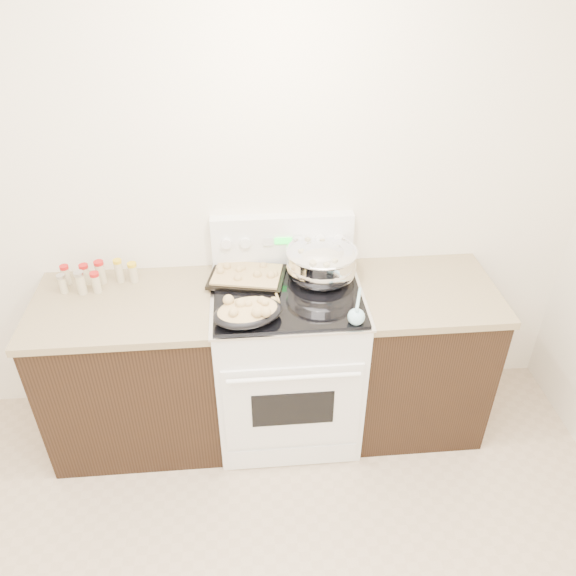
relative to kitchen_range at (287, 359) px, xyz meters
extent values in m
cube|color=white|center=(-0.35, 0.35, 0.86)|extent=(4.00, 0.05, 2.70)
cube|color=black|center=(-0.83, 0.01, -0.05)|extent=(0.90, 0.64, 0.88)
cube|color=brown|center=(-0.83, 0.01, 0.41)|extent=(0.93, 0.67, 0.04)
cube|color=black|center=(0.73, 0.01, -0.05)|extent=(0.70, 0.64, 0.88)
cube|color=brown|center=(0.73, 0.01, 0.41)|extent=(0.73, 0.67, 0.04)
cube|color=white|center=(0.00, 0.00, -0.03)|extent=(0.76, 0.66, 0.92)
cube|color=white|center=(0.00, -0.34, -0.04)|extent=(0.70, 0.01, 0.55)
cube|color=black|center=(0.00, -0.35, -0.04)|extent=(0.42, 0.01, 0.22)
cylinder|color=white|center=(0.00, -0.38, 0.21)|extent=(0.65, 0.02, 0.02)
cube|color=white|center=(0.00, -0.34, -0.41)|extent=(0.70, 0.01, 0.14)
cube|color=silver|center=(0.00, 0.00, 0.44)|extent=(0.78, 0.68, 0.01)
cube|color=black|center=(0.00, 0.00, 0.45)|extent=(0.74, 0.64, 0.01)
cube|color=white|center=(0.00, 0.29, 0.59)|extent=(0.76, 0.07, 0.28)
cylinder|color=white|center=(-0.30, 0.24, 0.61)|extent=(0.06, 0.02, 0.06)
cylinder|color=white|center=(-0.20, 0.24, 0.61)|extent=(0.06, 0.02, 0.06)
cylinder|color=white|center=(0.20, 0.24, 0.61)|extent=(0.06, 0.02, 0.06)
cylinder|color=white|center=(0.30, 0.24, 0.61)|extent=(0.06, 0.02, 0.06)
cube|color=#19E533|center=(0.00, 0.25, 0.61)|extent=(0.09, 0.00, 0.04)
cube|color=silver|center=(-0.08, 0.25, 0.61)|extent=(0.05, 0.00, 0.05)
cube|color=silver|center=(0.08, 0.25, 0.61)|extent=(0.05, 0.00, 0.05)
ellipsoid|color=silver|center=(0.19, 0.11, 0.53)|extent=(0.45, 0.45, 0.22)
cylinder|color=silver|center=(0.19, 0.11, 0.46)|extent=(0.20, 0.20, 0.01)
torus|color=silver|center=(0.19, 0.11, 0.62)|extent=(0.38, 0.38, 0.02)
cylinder|color=silver|center=(0.19, 0.11, 0.55)|extent=(0.35, 0.35, 0.12)
cylinder|color=brown|center=(0.19, 0.11, 0.60)|extent=(0.33, 0.33, 0.00)
cube|color=#C0B68E|center=(0.26, 0.15, 0.61)|extent=(0.03, 0.03, 0.02)
cube|color=#C0B68E|center=(0.20, 0.23, 0.61)|extent=(0.03, 0.03, 0.02)
cube|color=#C0B68E|center=(0.13, 0.24, 0.61)|extent=(0.03, 0.03, 0.02)
cube|color=#C0B68E|center=(0.20, 0.08, 0.61)|extent=(0.03, 0.03, 0.02)
cube|color=#C0B68E|center=(0.13, 0.01, 0.61)|extent=(0.03, 0.03, 0.02)
cube|color=#C0B68E|center=(0.09, 0.12, 0.61)|extent=(0.04, 0.04, 0.02)
cube|color=#C0B68E|center=(0.24, 0.02, 0.61)|extent=(0.04, 0.04, 0.02)
cube|color=#C0B68E|center=(0.24, 0.12, 0.61)|extent=(0.03, 0.03, 0.03)
cube|color=#C0B68E|center=(0.21, 0.14, 0.61)|extent=(0.05, 0.05, 0.03)
cube|color=#C0B68E|center=(0.19, -0.02, 0.61)|extent=(0.03, 0.03, 0.02)
cube|color=#C0B68E|center=(0.14, 0.09, 0.61)|extent=(0.03, 0.03, 0.02)
cube|color=#C0B68E|center=(0.13, 0.00, 0.61)|extent=(0.04, 0.04, 0.02)
ellipsoid|color=black|center=(-0.20, -0.22, 0.49)|extent=(0.38, 0.31, 0.08)
ellipsoid|color=tan|center=(-0.20, -0.22, 0.51)|extent=(0.34, 0.28, 0.06)
sphere|color=tan|center=(-0.16, -0.28, 0.54)|extent=(0.05, 0.05, 0.05)
sphere|color=tan|center=(-0.12, -0.28, 0.54)|extent=(0.05, 0.05, 0.05)
sphere|color=tan|center=(-0.27, -0.28, 0.54)|extent=(0.05, 0.05, 0.05)
sphere|color=tan|center=(-0.20, -0.21, 0.54)|extent=(0.04, 0.04, 0.04)
sphere|color=tan|center=(-0.14, -0.19, 0.54)|extent=(0.04, 0.04, 0.04)
sphere|color=tan|center=(-0.24, -0.21, 0.54)|extent=(0.05, 0.05, 0.05)
sphere|color=tan|center=(-0.29, -0.18, 0.54)|extent=(0.05, 0.05, 0.05)
sphere|color=tan|center=(-0.12, -0.21, 0.54)|extent=(0.04, 0.04, 0.04)
cube|color=black|center=(-0.20, 0.14, 0.46)|extent=(0.43, 0.35, 0.02)
cube|color=tan|center=(-0.20, 0.14, 0.48)|extent=(0.39, 0.30, 0.02)
sphere|color=tan|center=(-0.22, 0.18, 0.49)|extent=(0.03, 0.03, 0.03)
sphere|color=tan|center=(-0.08, 0.10, 0.49)|extent=(0.05, 0.05, 0.05)
sphere|color=tan|center=(-0.34, 0.20, 0.49)|extent=(0.04, 0.04, 0.04)
sphere|color=tan|center=(-0.30, 0.21, 0.49)|extent=(0.05, 0.05, 0.05)
sphere|color=tan|center=(-0.25, 0.09, 0.49)|extent=(0.05, 0.05, 0.05)
sphere|color=tan|center=(-0.34, 0.16, 0.49)|extent=(0.04, 0.04, 0.04)
sphere|color=tan|center=(-0.24, 0.17, 0.49)|extent=(0.04, 0.04, 0.04)
sphere|color=tan|center=(-0.11, 0.20, 0.49)|extent=(0.04, 0.04, 0.04)
sphere|color=tan|center=(-0.06, 0.11, 0.49)|extent=(0.04, 0.04, 0.04)
sphere|color=tan|center=(-0.15, 0.11, 0.49)|extent=(0.04, 0.04, 0.04)
cylinder|color=tan|center=(-0.06, 0.01, 0.46)|extent=(0.04, 0.24, 0.01)
sphere|color=tan|center=(-0.07, -0.10, 0.47)|extent=(0.04, 0.04, 0.04)
sphere|color=#99D2E4|center=(0.30, -0.28, 0.48)|extent=(0.08, 0.08, 0.08)
cylinder|color=#99D2E4|center=(0.33, -0.18, 0.51)|extent=(0.09, 0.26, 0.07)
cylinder|color=#BFB28C|center=(-1.14, 0.20, 0.48)|extent=(0.04, 0.04, 0.10)
cylinder|color=#B21414|center=(-1.14, 0.20, 0.54)|extent=(0.04, 0.04, 0.02)
cylinder|color=#BFB28C|center=(-1.04, 0.21, 0.48)|extent=(0.05, 0.05, 0.09)
cylinder|color=#B21414|center=(-1.04, 0.21, 0.53)|extent=(0.05, 0.05, 0.02)
cylinder|color=#BFB28C|center=(-0.96, 0.20, 0.49)|extent=(0.05, 0.05, 0.11)
cylinder|color=#B21414|center=(-0.96, 0.20, 0.55)|extent=(0.05, 0.05, 0.02)
cylinder|color=#BFB28C|center=(-0.87, 0.20, 0.49)|extent=(0.04, 0.04, 0.11)
cylinder|color=gold|center=(-0.87, 0.20, 0.55)|extent=(0.04, 0.04, 0.02)
cylinder|color=#BFB28C|center=(-0.79, 0.20, 0.48)|extent=(0.05, 0.05, 0.09)
cylinder|color=gold|center=(-0.79, 0.20, 0.53)|extent=(0.05, 0.05, 0.02)
cylinder|color=#BFB28C|center=(-1.14, 0.12, 0.47)|extent=(0.04, 0.04, 0.09)
cylinder|color=#B2B2B7|center=(-1.14, 0.12, 0.53)|extent=(0.04, 0.04, 0.02)
cylinder|color=#BFB28C|center=(-1.04, 0.11, 0.49)|extent=(0.05, 0.05, 0.11)
cylinder|color=#B2B2B7|center=(-1.04, 0.11, 0.55)|extent=(0.05, 0.05, 0.02)
cylinder|color=#BFB28C|center=(-0.97, 0.11, 0.48)|extent=(0.04, 0.04, 0.10)
cylinder|color=#B21414|center=(-0.97, 0.11, 0.54)|extent=(0.05, 0.05, 0.02)
camera|label=1|loc=(-0.20, -2.35, 2.07)|focal=35.00mm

